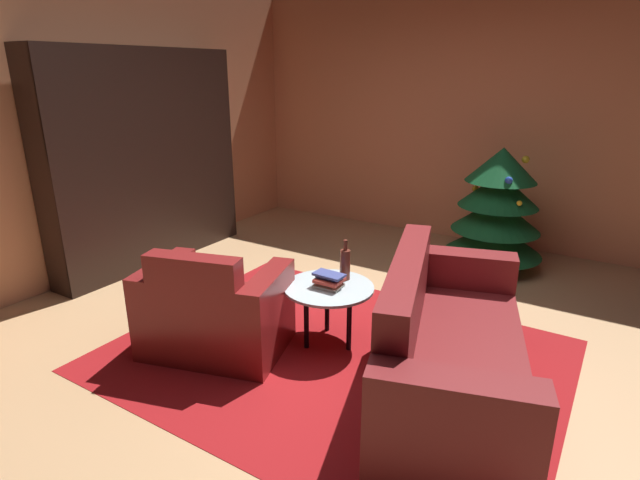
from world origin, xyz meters
TOP-DOWN VIEW (x-y plane):
  - ground_plane at (0.00, 0.00)m, footprint 7.04×7.04m
  - wall_back at (0.00, 2.96)m, footprint 5.56×0.06m
  - wall_left at (-2.75, 0.00)m, footprint 0.06×5.99m
  - area_rug at (0.03, -0.12)m, footprint 2.99×2.32m
  - bookshelf_unit at (-2.51, 0.68)m, footprint 0.33×2.16m
  - armchair_red at (-0.73, -0.48)m, footprint 1.10×0.91m
  - couch_red at (0.82, -0.15)m, footprint 1.27×1.97m
  - coffee_table at (-0.10, 0.02)m, footprint 0.64×0.64m
  - book_stack_on_table at (-0.09, 0.01)m, footprint 0.22×0.18m
  - bottle_on_table at (-0.07, 0.20)m, footprint 0.07×0.07m
  - decorated_tree at (0.52, 2.19)m, footprint 0.94×0.94m

SIDE VIEW (x-z plane):
  - ground_plane at x=0.00m, z-range 0.00..0.00m
  - area_rug at x=0.03m, z-range 0.00..0.01m
  - armchair_red at x=-0.73m, z-range -0.11..0.69m
  - couch_red at x=0.82m, z-range -0.13..0.73m
  - coffee_table at x=-0.10m, z-range 0.18..0.63m
  - book_stack_on_table at x=-0.09m, z-range 0.45..0.55m
  - bottle_on_table at x=-0.07m, z-range 0.42..0.72m
  - decorated_tree at x=0.52m, z-range 0.01..1.21m
  - bookshelf_unit at x=-2.51m, z-range 0.00..2.10m
  - wall_back at x=0.00m, z-range 0.00..2.76m
  - wall_left at x=-2.75m, z-range 0.00..2.76m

